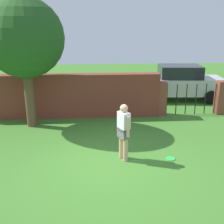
# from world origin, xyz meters

# --- Properties ---
(ground_plane) EXTENTS (40.00, 40.00, 0.00)m
(ground_plane) POSITION_xyz_m (0.00, 0.00, 0.00)
(ground_plane) COLOR #3D7528
(brick_wall) EXTENTS (7.69, 0.50, 1.77)m
(brick_wall) POSITION_xyz_m (-1.50, 4.25, 0.88)
(brick_wall) COLOR brown
(brick_wall) RESTS_ON ground
(tree) EXTENTS (2.77, 2.77, 4.59)m
(tree) POSITION_xyz_m (-2.68, 3.29, 3.18)
(tree) COLOR brown
(tree) RESTS_ON ground
(person) EXTENTS (0.35, 0.50, 1.62)m
(person) POSITION_xyz_m (0.45, 0.27, 0.90)
(person) COLOR tan
(person) RESTS_ON ground
(fence_gate) EXTENTS (3.04, 0.44, 1.40)m
(fence_gate) POSITION_xyz_m (3.75, 4.25, 0.70)
(fence_gate) COLOR brown
(fence_gate) RESTS_ON ground
(car) EXTENTS (4.33, 2.20, 1.72)m
(car) POSITION_xyz_m (3.96, 6.67, 0.86)
(car) COLOR #B7B7BC
(car) RESTS_ON ground
(frisbee_green) EXTENTS (0.27, 0.27, 0.02)m
(frisbee_green) POSITION_xyz_m (1.80, 0.18, 0.01)
(frisbee_green) COLOR green
(frisbee_green) RESTS_ON ground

